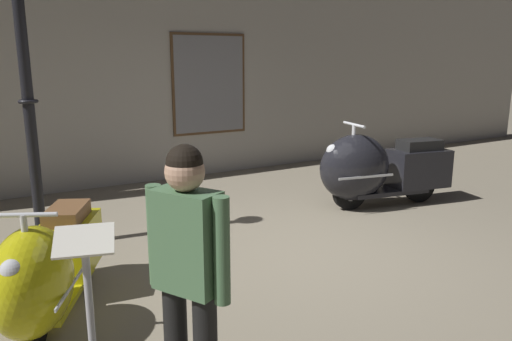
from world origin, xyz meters
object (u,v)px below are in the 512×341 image
Objects in this scene: visitor_0 at (188,266)px; info_stanchion at (91,329)px; scooter_1 at (375,169)px; lamppost at (28,99)px; scooter_0 at (46,270)px.

info_stanchion is (-0.42, 0.45, -0.46)m from visitor_0.
lamppost is at bearing 2.13° from scooter_1.
scooter_0 is 0.95m from info_stanchion.
scooter_1 is at bearing 130.15° from scooter_0.
scooter_0 is 1.06× the size of visitor_0.
scooter_1 is at bearing 5.37° from visitor_0.
scooter_1 is 4.51m from info_stanchion.
scooter_0 is at bearing -95.52° from lamppost.
visitor_0 is at bearing -83.04° from lamppost.
scooter_1 is at bearing -9.01° from lamppost.
lamppost is 2.85m from info_stanchion.
scooter_0 is 4.29m from scooter_1.
info_stanchion is at bearing -91.03° from lamppost.
visitor_0 is at bearing 45.02° from scooter_1.
scooter_1 is 0.67× the size of lamppost.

